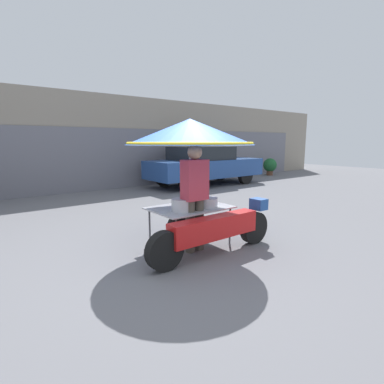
# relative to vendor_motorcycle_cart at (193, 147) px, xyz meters

# --- Properties ---
(ground_plane) EXTENTS (36.00, 36.00, 0.00)m
(ground_plane) POSITION_rel_vendor_motorcycle_cart_xyz_m (-0.40, -0.26, -1.58)
(ground_plane) COLOR slate
(shopfront_building) EXTENTS (28.00, 2.06, 3.25)m
(shopfront_building) POSITION_rel_vendor_motorcycle_cart_xyz_m (-0.40, 7.37, 0.04)
(shopfront_building) COLOR gray
(shopfront_building) RESTS_ON ground
(vendor_motorcycle_cart) EXTENTS (2.26, 1.98, 2.00)m
(vendor_motorcycle_cart) POSITION_rel_vendor_motorcycle_cart_xyz_m (0.00, 0.00, 0.00)
(vendor_motorcycle_cart) COLOR black
(vendor_motorcycle_cart) RESTS_ON ground
(vendor_person) EXTENTS (0.38, 0.22, 1.61)m
(vendor_person) POSITION_rel_vendor_motorcycle_cart_xyz_m (-0.12, -0.21, -0.68)
(vendor_person) COLOR #4C473D
(vendor_person) RESTS_ON ground
(parked_car) EXTENTS (4.62, 1.70, 1.47)m
(parked_car) POSITION_rel_vendor_motorcycle_cart_xyz_m (4.53, 5.00, -0.81)
(parked_car) COLOR black
(parked_car) RESTS_ON ground
(potted_plant) EXTENTS (0.66, 0.66, 0.84)m
(potted_plant) POSITION_rel_vendor_motorcycle_cart_xyz_m (9.30, 5.62, -1.10)
(potted_plant) COLOR brown
(potted_plant) RESTS_ON ground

